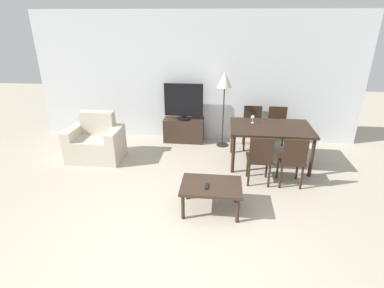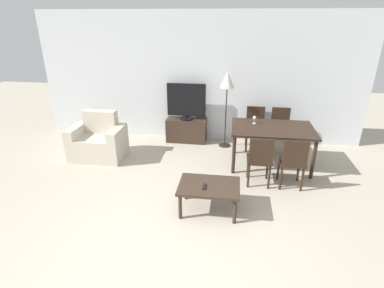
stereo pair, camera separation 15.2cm
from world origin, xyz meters
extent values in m
plane|color=#B2A893|center=(0.00, 0.00, 0.00)|extent=(18.00, 18.00, 0.00)
cube|color=silver|center=(0.00, 3.83, 1.35)|extent=(6.95, 0.06, 2.70)
cube|color=beige|center=(-1.79, 2.48, 0.22)|extent=(0.64, 0.68, 0.45)
cube|color=beige|center=(-1.79, 2.72, 0.67)|extent=(0.64, 0.20, 0.44)
cube|color=beige|center=(-2.20, 2.48, 0.31)|extent=(0.18, 0.68, 0.63)
cube|color=beige|center=(-1.38, 2.48, 0.31)|extent=(0.18, 0.68, 0.63)
cube|color=#38281E|center=(-0.22, 3.57, 0.25)|extent=(0.86, 0.38, 0.51)
cylinder|color=black|center=(-0.22, 3.57, 0.52)|extent=(0.29, 0.29, 0.03)
cylinder|color=black|center=(-0.22, 3.57, 0.56)|extent=(0.04, 0.04, 0.05)
cube|color=black|center=(-0.22, 3.57, 0.94)|extent=(0.82, 0.04, 0.69)
cube|color=black|center=(-0.22, 3.55, 0.94)|extent=(0.78, 0.01, 0.66)
cube|color=#38281E|center=(0.50, 1.05, 0.39)|extent=(0.84, 0.60, 0.04)
cylinder|color=#38281E|center=(0.13, 0.81, 0.19)|extent=(0.05, 0.05, 0.37)
cylinder|color=#38281E|center=(0.87, 0.81, 0.19)|extent=(0.05, 0.05, 0.37)
cylinder|color=#38281E|center=(0.13, 1.30, 0.19)|extent=(0.05, 0.05, 0.37)
cylinder|color=#38281E|center=(0.87, 1.30, 0.19)|extent=(0.05, 0.05, 0.37)
cube|color=black|center=(1.49, 2.64, 0.72)|extent=(1.45, 0.96, 0.04)
cylinder|color=black|center=(0.82, 2.22, 0.35)|extent=(0.06, 0.06, 0.70)
cylinder|color=black|center=(2.15, 2.22, 0.35)|extent=(0.06, 0.06, 0.70)
cylinder|color=black|center=(0.82, 3.06, 0.35)|extent=(0.06, 0.06, 0.70)
cylinder|color=black|center=(2.15, 3.06, 0.35)|extent=(0.06, 0.06, 0.70)
cube|color=black|center=(1.23, 1.93, 0.43)|extent=(0.40, 0.40, 0.04)
cylinder|color=black|center=(1.07, 2.09, 0.21)|extent=(0.04, 0.04, 0.41)
cylinder|color=black|center=(1.40, 2.09, 0.21)|extent=(0.04, 0.04, 0.41)
cylinder|color=black|center=(1.07, 1.77, 0.21)|extent=(0.04, 0.04, 0.41)
cylinder|color=black|center=(1.40, 1.77, 0.21)|extent=(0.04, 0.04, 0.41)
cube|color=black|center=(1.23, 1.75, 0.65)|extent=(0.37, 0.04, 0.41)
cube|color=black|center=(1.74, 3.35, 0.43)|extent=(0.40, 0.40, 0.04)
cylinder|color=black|center=(1.58, 3.19, 0.21)|extent=(0.04, 0.04, 0.41)
cylinder|color=black|center=(1.90, 3.19, 0.21)|extent=(0.04, 0.04, 0.41)
cylinder|color=black|center=(1.58, 3.52, 0.21)|extent=(0.04, 0.04, 0.41)
cylinder|color=black|center=(1.90, 3.52, 0.21)|extent=(0.04, 0.04, 0.41)
cube|color=black|center=(1.74, 3.54, 0.65)|extent=(0.37, 0.04, 0.41)
cube|color=black|center=(1.74, 1.93, 0.43)|extent=(0.40, 0.40, 0.04)
cylinder|color=black|center=(1.58, 2.09, 0.21)|extent=(0.04, 0.04, 0.41)
cylinder|color=black|center=(1.90, 2.09, 0.21)|extent=(0.04, 0.04, 0.41)
cylinder|color=black|center=(1.58, 1.77, 0.21)|extent=(0.04, 0.04, 0.41)
cylinder|color=black|center=(1.90, 1.77, 0.21)|extent=(0.04, 0.04, 0.41)
cube|color=black|center=(1.74, 1.75, 0.65)|extent=(0.37, 0.04, 0.41)
cube|color=black|center=(1.23, 3.35, 0.43)|extent=(0.40, 0.40, 0.04)
cylinder|color=black|center=(1.07, 3.19, 0.21)|extent=(0.04, 0.04, 0.41)
cylinder|color=black|center=(1.40, 3.19, 0.21)|extent=(0.04, 0.04, 0.41)
cylinder|color=black|center=(1.07, 3.52, 0.21)|extent=(0.04, 0.04, 0.41)
cylinder|color=black|center=(1.40, 3.52, 0.21)|extent=(0.04, 0.04, 0.41)
cube|color=black|center=(1.23, 3.54, 0.65)|extent=(0.37, 0.04, 0.41)
cylinder|color=black|center=(0.62, 3.42, 0.01)|extent=(0.24, 0.24, 0.02)
cylinder|color=black|center=(0.62, 3.42, 0.64)|extent=(0.02, 0.02, 1.23)
cone|color=beige|center=(0.62, 3.42, 1.42)|extent=(0.29, 0.29, 0.32)
cube|color=black|center=(0.44, 0.99, 0.42)|extent=(0.04, 0.15, 0.02)
cylinder|color=silver|center=(1.17, 2.81, 0.74)|extent=(0.06, 0.06, 0.01)
cylinder|color=silver|center=(1.17, 2.81, 0.78)|extent=(0.01, 0.01, 0.07)
sphere|color=silver|center=(1.17, 2.81, 0.85)|extent=(0.07, 0.07, 0.07)
camera|label=1|loc=(0.62, -2.54, 2.56)|focal=28.00mm
camera|label=2|loc=(0.77, -2.52, 2.56)|focal=28.00mm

